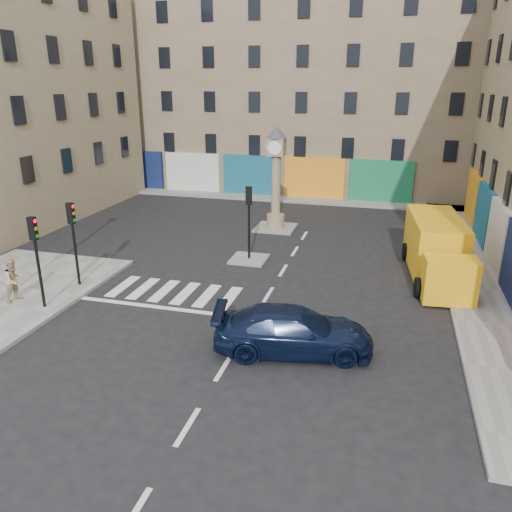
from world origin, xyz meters
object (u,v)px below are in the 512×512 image
at_px(traffic_light_island, 249,211).
at_px(yellow_van, 437,249).
at_px(traffic_light_left_near, 36,248).
at_px(pedestrian_tan, 14,280).
at_px(navy_sedan, 293,331).
at_px(traffic_light_left_far, 73,231).
at_px(clock_pillar, 276,172).

xyz_separation_m(traffic_light_island, yellow_van, (9.01, 0.26, -1.29)).
height_order(traffic_light_left_near, pedestrian_tan, traffic_light_left_near).
relative_size(traffic_light_left_near, navy_sedan, 0.69).
xyz_separation_m(traffic_light_left_far, navy_sedan, (10.23, -3.00, -1.85)).
distance_m(traffic_light_left_far, clock_pillar, 13.05).
height_order(navy_sedan, pedestrian_tan, pedestrian_tan).
distance_m(navy_sedan, yellow_van, 10.06).
distance_m(traffic_light_island, navy_sedan, 9.45).
relative_size(traffic_light_left_near, clock_pillar, 0.61).
relative_size(traffic_light_left_near, traffic_light_island, 1.00).
height_order(traffic_light_left_near, yellow_van, traffic_light_left_near).
xyz_separation_m(traffic_light_island, clock_pillar, (0.00, 6.00, 0.96)).
xyz_separation_m(traffic_light_left_near, traffic_light_left_far, (0.00, 2.40, 0.00)).
distance_m(clock_pillar, navy_sedan, 15.18).
relative_size(clock_pillar, yellow_van, 0.83).
bearing_deg(traffic_light_left_far, yellow_van, 20.31).
bearing_deg(yellow_van, traffic_light_left_far, -165.06).
height_order(traffic_light_left_far, navy_sedan, traffic_light_left_far).
height_order(clock_pillar, yellow_van, clock_pillar).
distance_m(clock_pillar, yellow_van, 10.91).
xyz_separation_m(traffic_light_left_near, traffic_light_island, (6.30, 7.80, -0.03)).
relative_size(navy_sedan, pedestrian_tan, 2.95).
bearing_deg(pedestrian_tan, navy_sedan, -81.17).
xyz_separation_m(traffic_light_left_far, pedestrian_tan, (-1.46, -2.18, -1.57)).
height_order(traffic_light_left_near, traffic_light_left_far, same).
distance_m(traffic_light_left_far, navy_sedan, 10.82).
bearing_deg(navy_sedan, traffic_light_island, 13.75).
xyz_separation_m(clock_pillar, navy_sedan, (3.93, -14.40, -2.78)).
bearing_deg(yellow_van, traffic_light_left_near, -157.59).
height_order(navy_sedan, yellow_van, yellow_van).
bearing_deg(clock_pillar, navy_sedan, -74.73).
height_order(clock_pillar, navy_sedan, clock_pillar).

